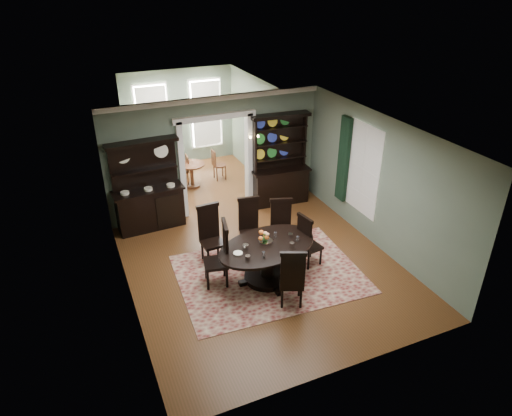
{
  "coord_description": "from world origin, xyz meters",
  "views": [
    {
      "loc": [
        -3.32,
        -7.25,
        5.68
      ],
      "look_at": [
        0.07,
        0.6,
        1.15
      ],
      "focal_mm": 32.0,
      "sensor_mm": 36.0,
      "label": 1
    }
  ],
  "objects": [
    {
      "name": "wall_sconce",
      "position": [
        0.95,
        2.85,
        1.89
      ],
      "size": [
        0.27,
        0.21,
        0.21
      ],
      "color": "#BF7E33",
      "rests_on": "back_wall_right"
    },
    {
      "name": "rug",
      "position": [
        0.01,
        -0.22,
        0.01
      ],
      "size": [
        3.85,
        2.93,
        0.01
      ],
      "primitive_type": "cube",
      "rotation": [
        0.0,
        0.0,
        -0.06
      ],
      "color": "maroon",
      "rests_on": "floor"
    },
    {
      "name": "chair_end_left",
      "position": [
        -0.98,
        -0.1,
        0.72
      ],
      "size": [
        0.57,
        0.59,
        1.37
      ],
      "rotation": [
        0.0,
        0.0,
        1.36
      ],
      "color": "black",
      "rests_on": "rug"
    },
    {
      "name": "parlor",
      "position": [
        0.0,
        5.53,
        1.52
      ],
      "size": [
        3.51,
        3.5,
        3.01
      ],
      "color": "brown",
      "rests_on": "ground"
    },
    {
      "name": "dining_table",
      "position": [
        -0.1,
        -0.36,
        0.58
      ],
      "size": [
        2.34,
        2.31,
        0.83
      ],
      "rotation": [
        0.0,
        0.0,
        0.21
      ],
      "color": "black",
      "rests_on": "rug"
    },
    {
      "name": "parlor_chair_left",
      "position": [
        -0.41,
        4.78,
        0.49
      ],
      "size": [
        0.39,
        0.38,
        0.91
      ],
      "rotation": [
        0.0,
        0.0,
        1.52
      ],
      "color": "#5E301A",
      "rests_on": "parlor_floor"
    },
    {
      "name": "right_window",
      "position": [
        2.69,
        0.93,
        1.6
      ],
      "size": [
        0.15,
        1.47,
        2.12
      ],
      "color": "white",
      "rests_on": "wall_right"
    },
    {
      "name": "chair_far_left",
      "position": [
        -0.91,
        0.8,
        0.69
      ],
      "size": [
        0.51,
        0.48,
        1.31
      ],
      "rotation": [
        0.0,
        0.0,
        3.2
      ],
      "color": "black",
      "rests_on": "rug"
    },
    {
      "name": "doorway_trim",
      "position": [
        0.0,
        3.0,
        1.62
      ],
      "size": [
        2.08,
        0.25,
        2.57
      ],
      "color": "white",
      "rests_on": "floor"
    },
    {
      "name": "chair_end_right",
      "position": [
        0.87,
        -0.22,
        0.64
      ],
      "size": [
        0.5,
        0.52,
        1.21
      ],
      "rotation": [
        0.0,
        0.0,
        -1.39
      ],
      "color": "black",
      "rests_on": "rug"
    },
    {
      "name": "centerpiece",
      "position": [
        -0.09,
        -0.27,
        0.9
      ],
      "size": [
        1.41,
        0.91,
        0.23
      ],
      "color": "silver",
      "rests_on": "dining_table"
    },
    {
      "name": "room",
      "position": [
        0.0,
        0.04,
        1.58
      ],
      "size": [
        5.51,
        6.01,
        3.01
      ],
      "color": "brown",
      "rests_on": "ground"
    },
    {
      "name": "chair_near",
      "position": [
        -0.03,
        -1.29,
        0.66
      ],
      "size": [
        0.6,
        0.59,
        1.26
      ],
      "rotation": [
        0.0,
        0.0,
        -0.41
      ],
      "color": "black",
      "rests_on": "rug"
    },
    {
      "name": "parlor_table",
      "position": [
        -0.24,
        4.58,
        0.46
      ],
      "size": [
        0.77,
        0.77,
        0.71
      ],
      "color": "#5E301A",
      "rests_on": "parlor_floor"
    },
    {
      "name": "welsh_dresser",
      "position": [
        1.67,
        2.74,
        0.88
      ],
      "size": [
        1.59,
        0.69,
        2.43
      ],
      "rotation": [
        0.0,
        0.0,
        -0.08
      ],
      "color": "black",
      "rests_on": "floor"
    },
    {
      "name": "sideboard",
      "position": [
        -1.82,
        2.74,
        0.77
      ],
      "size": [
        1.7,
        0.68,
        2.2
      ],
      "rotation": [
        0.0,
        0.0,
        0.06
      ],
      "color": "black",
      "rests_on": "floor"
    },
    {
      "name": "parlor_chair_right",
      "position": [
        0.61,
        4.78,
        0.5
      ],
      "size": [
        0.39,
        0.39,
        0.93
      ],
      "rotation": [
        0.0,
        0.0,
        -1.56
      ],
      "color": "#5E301A",
      "rests_on": "parlor_floor"
    },
    {
      "name": "chair_far_mid",
      "position": [
        0.01,
        0.85,
        0.66
      ],
      "size": [
        0.54,
        0.52,
        1.26
      ],
      "rotation": [
        0.0,
        0.0,
        2.96
      ],
      "color": "black",
      "rests_on": "rug"
    },
    {
      "name": "chair_far_right",
      "position": [
        0.62,
        0.48,
        0.67
      ],
      "size": [
        0.59,
        0.58,
        1.28
      ],
      "rotation": [
        0.0,
        0.0,
        2.82
      ],
      "color": "black",
      "rests_on": "rug"
    }
  ]
}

